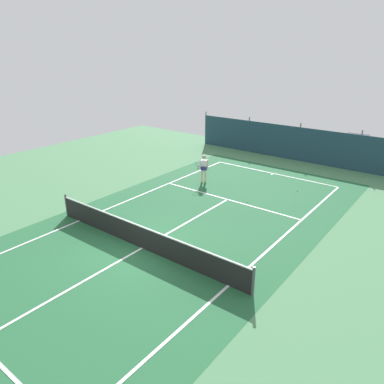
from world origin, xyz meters
The scene contains 8 objects.
ground_plane centered at (0.00, 0.00, 0.00)m, with size 36.00×36.00×0.00m, color #4C8456.
court_surface centered at (0.00, 0.00, 0.00)m, with size 11.02×26.60×0.01m.
tennis_net centered at (0.00, 0.00, 0.51)m, with size 10.12×0.10×1.10m.
back_fence centered at (0.00, 16.16, 0.67)m, with size 16.30×0.98×2.70m.
tennis_player centered at (-2.62, 7.84, 0.96)m, with size 0.56×0.83×1.64m.
tennis_ball_near_player centered at (1.04, 6.73, 0.03)m, with size 0.07×0.07×0.07m, color #CCDB33.
tennis_ball_midcourt centered at (2.46, 9.89, 0.03)m, with size 0.07×0.07×0.07m, color #CCDB33.
parked_car centered at (3.08, 18.61, 0.84)m, with size 2.23×4.31×1.68m.
Camera 1 is at (9.45, -8.99, 7.52)m, focal length 34.18 mm.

